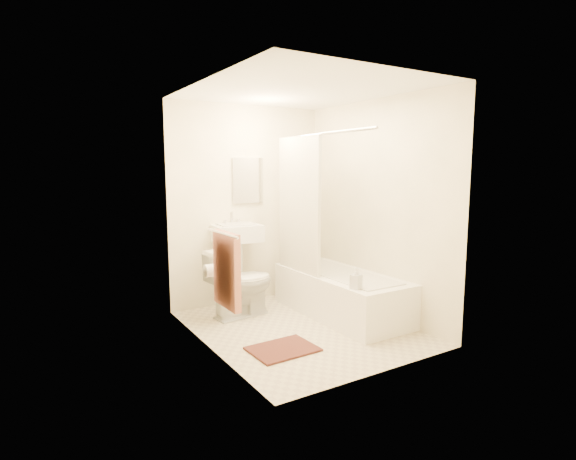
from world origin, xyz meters
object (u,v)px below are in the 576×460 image
sink (236,262)px  soap_bottle (356,278)px  bathtub (341,294)px  bath_mat (283,349)px  toilet (241,283)px

sink → soap_bottle: (0.59, -1.51, 0.04)m
bathtub → soap_bottle: bearing=-115.3°
bathtub → soap_bottle: 0.73m
bath_mat → soap_bottle: size_ratio=2.83×
sink → bath_mat: bearing=-93.8°
sink → bathtub: bearing=-42.1°
bath_mat → bathtub: bearing=26.1°
bathtub → soap_bottle: (-0.28, -0.58, 0.34)m
sink → soap_bottle: size_ratio=5.14×
soap_bottle → bath_mat: bearing=176.3°
bath_mat → soap_bottle: 0.99m
sink → bath_mat: size_ratio=1.82×
toilet → bath_mat: (-0.10, -1.08, -0.36)m
bath_mat → soap_bottle: soap_bottle is taller
bathtub → soap_bottle: size_ratio=8.06×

